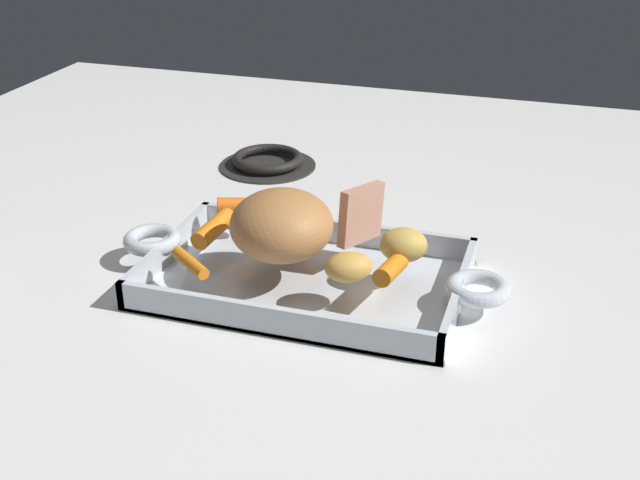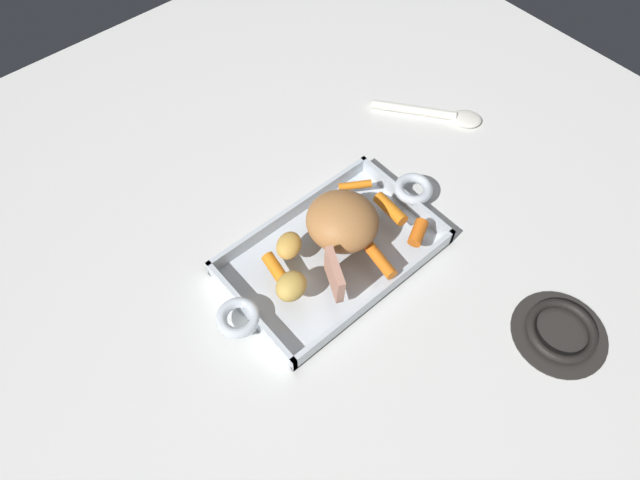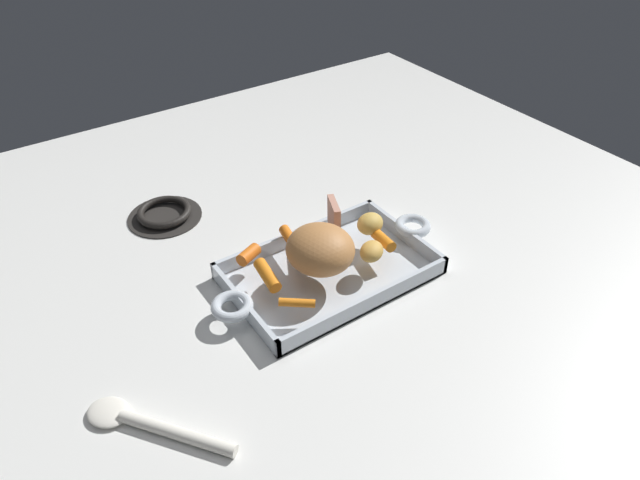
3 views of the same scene
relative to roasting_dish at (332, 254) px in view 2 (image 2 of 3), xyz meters
name	(u,v)px [view 2 (image 2 of 3)]	position (x,y,z in m)	size (l,w,h in m)	color
ground_plane	(332,258)	(0.00, 0.00, -0.01)	(1.67, 1.67, 0.00)	silver
roasting_dish	(332,254)	(0.00, 0.00, 0.00)	(0.47, 0.23, 0.04)	silver
pork_roast	(342,221)	(0.03, 0.01, 0.07)	(0.12, 0.12, 0.08)	#B2753F
roast_slice_outer	(334,275)	(-0.05, -0.06, 0.06)	(0.01, 0.07, 0.07)	tan
baby_carrot_short	(390,209)	(0.12, -0.01, 0.04)	(0.02, 0.02, 0.07)	orange
baby_carrot_southeast	(276,269)	(-0.11, 0.02, 0.04)	(0.02, 0.02, 0.06)	orange
baby_carrot_southwest	(380,261)	(0.04, -0.08, 0.04)	(0.02, 0.02, 0.07)	orange
baby_carrot_northwest	(418,233)	(0.12, -0.08, 0.04)	(0.02, 0.02, 0.05)	orange
baby_carrot_center_right	(355,185)	(0.11, 0.07, 0.03)	(0.01, 0.01, 0.06)	orange
potato_near_roast	(289,245)	(-0.06, 0.04, 0.04)	(0.05, 0.04, 0.03)	gold
potato_corner	(291,286)	(-0.11, -0.02, 0.05)	(0.05, 0.05, 0.04)	gold
stove_burner_rear	(561,332)	(0.18, -0.35, 0.00)	(0.15, 0.15, 0.02)	#282623
serving_spoon	(435,114)	(0.40, 0.12, 0.00)	(0.17, 0.21, 0.02)	white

